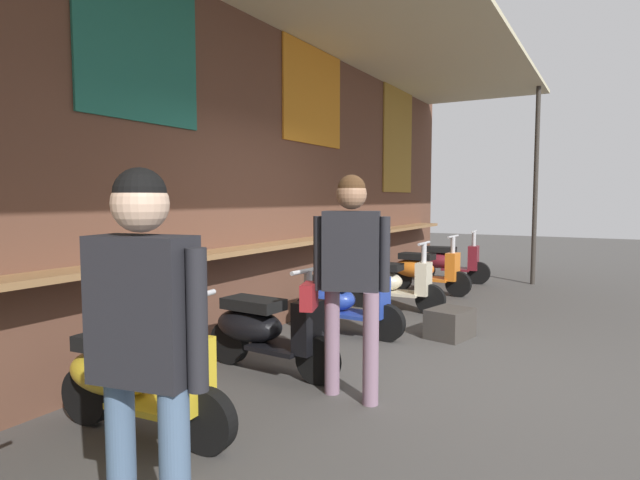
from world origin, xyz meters
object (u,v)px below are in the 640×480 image
scooter_maroon (447,261)px  merchandise_crate (450,323)px  scooter_black (264,329)px  scooter_cream (390,282)px  scooter_orange (424,270)px  shopper_browsing (143,331)px  scooter_blue (340,300)px  shopper_with_handbag (349,263)px  scooter_yellow (133,377)px

scooter_maroon → merchandise_crate: scooter_maroon is taller
scooter_black → scooter_cream: size_ratio=1.00×
scooter_cream → scooter_orange: 1.48m
scooter_maroon → shopper_browsing: shopper_browsing is taller
scooter_maroon → scooter_blue: bearing=-94.0°
scooter_orange → shopper_with_handbag: shopper_with_handbag is taller
scooter_maroon → scooter_orange: bearing=-94.0°
scooter_blue → scooter_maroon: size_ratio=1.00×
scooter_yellow → scooter_cream: 4.46m
scooter_blue → shopper_with_handbag: (-1.71, -0.95, 0.67)m
scooter_yellow → scooter_black: size_ratio=1.00×
scooter_maroon → scooter_cream: bearing=-94.0°
scooter_blue → scooter_cream: (1.50, 0.00, 0.00)m
shopper_with_handbag → shopper_browsing: shopper_with_handbag is taller
shopper_browsing → merchandise_crate: shopper_browsing is taller
scooter_blue → scooter_cream: same height
shopper_browsing → scooter_maroon: bearing=-2.3°
scooter_yellow → scooter_black: bearing=85.7°
shopper_with_handbag → scooter_maroon: bearing=169.6°
scooter_black → scooter_orange: same height
shopper_browsing → scooter_blue: bearing=5.9°
shopper_with_handbag → merchandise_crate: size_ratio=3.51×
scooter_black → shopper_with_handbag: bearing=-8.3°
scooter_cream → merchandise_crate: 1.57m
scooter_black → scooter_maroon: 5.83m
scooter_yellow → scooter_blue: same height
scooter_maroon → shopper_with_handbag: size_ratio=0.81×
scooter_blue → shopper_with_handbag: 2.06m
shopper_browsing → merchandise_crate: 4.38m
scooter_blue → scooter_maroon: 4.33m
scooter_blue → shopper_with_handbag: size_ratio=0.81×
scooter_maroon → shopper_browsing: bearing=-86.3°
scooter_orange → scooter_black: bearing=-86.9°
scooter_blue → shopper_browsing: bearing=-72.1°
scooter_black → shopper_with_handbag: size_ratio=0.81×
scooter_orange → shopper_browsing: size_ratio=0.84×
scooter_blue → scooter_cream: bearing=92.0°
scooter_orange → shopper_browsing: shopper_browsing is taller
merchandise_crate → scooter_cream: bearing=47.2°
scooter_yellow → scooter_blue: (2.96, 0.00, 0.00)m
merchandise_crate → scooter_yellow: bearing=161.5°
scooter_cream → scooter_maroon: same height
scooter_yellow → scooter_orange: 5.94m
scooter_maroon → shopper_browsing: 8.27m
scooter_blue → merchandise_crate: scooter_blue is taller
scooter_blue → scooter_maroon: (4.33, -0.00, 0.00)m
scooter_maroon → merchandise_crate: bearing=-77.6°
scooter_yellow → scooter_orange: same height
shopper_browsing → shopper_with_handbag: bearing=-6.0°
scooter_yellow → merchandise_crate: 3.60m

